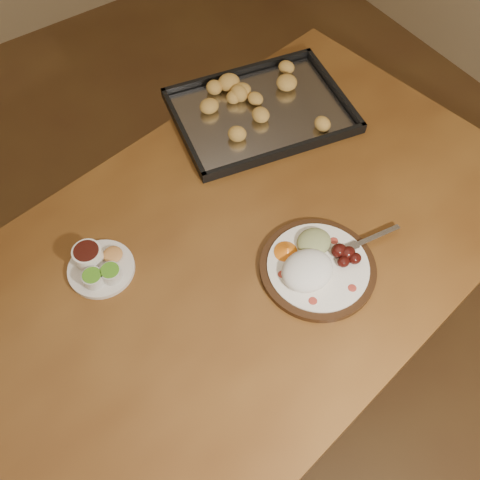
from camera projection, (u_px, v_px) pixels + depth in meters
ground at (172, 342)px, 1.95m from camera, size 4.00×4.00×0.00m
dining_table at (243, 265)px, 1.37m from camera, size 1.62×1.12×0.75m
dinner_plate at (315, 265)px, 1.24m from camera, size 0.37×0.27×0.06m
condiment_saucer at (98, 266)px, 1.24m from camera, size 0.16×0.16×0.05m
baking_tray at (261, 110)px, 1.52m from camera, size 0.55×0.45×0.05m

